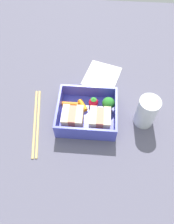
# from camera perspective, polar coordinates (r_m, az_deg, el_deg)

# --- Properties ---
(ground_plane) EXTENTS (1.20, 1.20, 0.02)m
(ground_plane) POSITION_cam_1_polar(r_m,az_deg,el_deg) (0.63, -0.00, -1.82)
(ground_plane) COLOR #555266
(bento_tray) EXTENTS (0.16, 0.14, 0.01)m
(bento_tray) POSITION_cam_1_polar(r_m,az_deg,el_deg) (0.62, -0.00, -1.06)
(bento_tray) COLOR #474DC5
(bento_tray) RESTS_ON ground_plane
(bento_rim) EXTENTS (0.16, 0.14, 0.04)m
(bento_rim) POSITION_cam_1_polar(r_m,az_deg,el_deg) (0.59, -0.00, 0.33)
(bento_rim) COLOR #474DC5
(bento_rim) RESTS_ON bento_tray
(sandwich_left) EXTENTS (0.05, 0.06, 0.05)m
(sandwich_left) POSITION_cam_1_polar(r_m,az_deg,el_deg) (0.58, 3.35, -2.05)
(sandwich_left) COLOR beige
(sandwich_left) RESTS_ON bento_tray
(sandwich_center_left) EXTENTS (0.05, 0.06, 0.05)m
(sandwich_center_left) POSITION_cam_1_polar(r_m,az_deg,el_deg) (0.58, -3.74, -1.59)
(sandwich_center_left) COLOR beige
(sandwich_center_left) RESTS_ON bento_tray
(broccoli_floret) EXTENTS (0.04, 0.04, 0.04)m
(broccoli_floret) POSITION_cam_1_polar(r_m,az_deg,el_deg) (0.61, 5.62, 2.22)
(broccoli_floret) COLOR #8ED35D
(broccoli_floret) RESTS_ON bento_tray
(strawberry_far_left) EXTENTS (0.03, 0.03, 0.03)m
(strawberry_far_left) POSITION_cam_1_polar(r_m,az_deg,el_deg) (0.62, 1.72, 2.59)
(strawberry_far_left) COLOR red
(strawberry_far_left) RESTS_ON bento_tray
(carrot_stick_far_left) EXTENTS (0.03, 0.04, 0.01)m
(carrot_stick_far_left) POSITION_cam_1_polar(r_m,az_deg,el_deg) (0.62, -1.14, 1.77)
(carrot_stick_far_left) COLOR orange
(carrot_stick_far_left) RESTS_ON bento_tray
(carrot_stick_left) EXTENTS (0.05, 0.01, 0.01)m
(carrot_stick_left) POSITION_cam_1_polar(r_m,az_deg,el_deg) (0.63, -4.55, 2.14)
(carrot_stick_left) COLOR orange
(carrot_stick_left) RESTS_ON bento_tray
(chopstick_pair) EXTENTS (0.05, 0.22, 0.01)m
(chopstick_pair) POSITION_cam_1_polar(r_m,az_deg,el_deg) (0.63, -13.11, -2.39)
(chopstick_pair) COLOR tan
(chopstick_pair) RESTS_ON ground_plane
(drinking_glass) EXTENTS (0.06, 0.06, 0.09)m
(drinking_glass) POSITION_cam_1_polar(r_m,az_deg,el_deg) (0.60, 15.24, 0.45)
(drinking_glass) COLOR white
(drinking_glass) RESTS_ON ground_plane
(folded_napkin) EXTENTS (0.13, 0.14, 0.00)m
(folded_napkin) POSITION_cam_1_polar(r_m,az_deg,el_deg) (0.72, 3.92, 9.43)
(folded_napkin) COLOR white
(folded_napkin) RESTS_ON ground_plane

